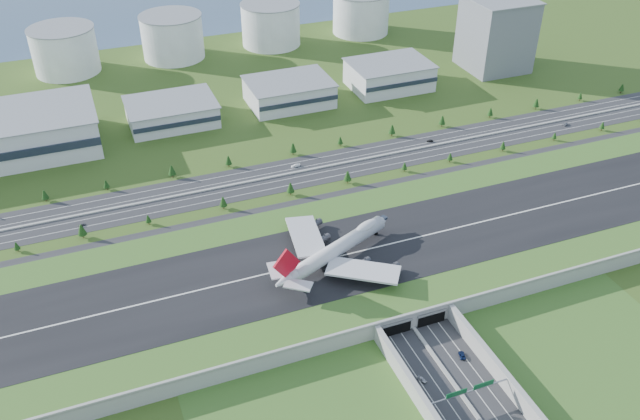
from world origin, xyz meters
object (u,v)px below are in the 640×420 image
object	(u,v)px
office_tower	(496,34)
fuel_tank_a	(65,50)
car_6	(566,124)
car_7	(296,166)
car_0	(422,379)
car_4	(82,225)
car_2	(462,355)
boeing_747	(336,249)
car_5	(430,141)

from	to	relation	value
office_tower	fuel_tank_a	distance (m)	340.18
car_6	car_7	xyz separation A→B (m)	(-191.12, 13.83, 0.09)
car_0	car_4	xyz separation A→B (m)	(-118.82, 162.58, -0.09)
car_2	car_7	distance (m)	174.88
car_6	office_tower	bearing A→B (deg)	-26.19
car_7	car_2	bearing A→B (deg)	1.97
car_0	car_4	world-z (taller)	car_0
car_2	car_7	world-z (taller)	car_7
office_tower	car_7	distance (m)	223.54
office_tower	boeing_747	xyz separation A→B (m)	(-217.65, -197.20, -12.68)
fuel_tank_a	car_6	bearing A→B (deg)	-35.63
office_tower	car_2	world-z (taller)	office_tower
office_tower	car_7	xyz separation A→B (m)	(-201.51, -93.07, -26.55)
office_tower	boeing_747	size ratio (longest dim) A/B	0.75
car_2	car_7	size ratio (longest dim) A/B	0.88
car_7	car_4	bearing A→B (deg)	-84.41
car_0	car_6	size ratio (longest dim) A/B	0.83
fuel_tank_a	car_6	world-z (taller)	fuel_tank_a
car_6	car_7	bearing A→B (deg)	65.22
car_2	car_6	distance (m)	240.11
fuel_tank_a	car_7	distance (m)	240.02
boeing_747	car_4	world-z (taller)	boeing_747
car_4	car_5	distance (m)	221.82
car_4	boeing_747	bearing A→B (deg)	-147.32
boeing_747	car_2	size ratio (longest dim) A/B	14.47
office_tower	car_0	size ratio (longest dim) A/B	12.48
car_0	car_2	distance (m)	22.80
fuel_tank_a	car_7	bearing A→B (deg)	-60.34
office_tower	car_6	bearing A→B (deg)	-95.55
fuel_tank_a	car_0	distance (m)	403.49
car_2	car_5	xyz separation A→B (m)	(80.33, 173.04, -0.04)
fuel_tank_a	car_4	world-z (taller)	fuel_tank_a
office_tower	car_2	xyz separation A→B (m)	(-188.90, -267.49, -26.68)
car_7	fuel_tank_a	bearing A→B (deg)	-152.51
fuel_tank_a	boeing_747	xyz separation A→B (m)	(102.35, -312.20, -2.68)
fuel_tank_a	car_7	size ratio (longest dim) A/B	8.72
car_4	car_7	distance (m)	129.48
fuel_tank_a	car_6	distance (m)	381.28
office_tower	boeing_747	world-z (taller)	office_tower
office_tower	car_6	size ratio (longest dim) A/B	10.35
fuel_tank_a	car_4	bearing A→B (deg)	-92.49
car_5	boeing_747	bearing A→B (deg)	-33.83
car_2	car_6	world-z (taller)	car_6
car_5	car_7	size ratio (longest dim) A/B	0.71
car_2	car_4	xyz separation A→B (m)	(-140.91, 156.95, -0.04)
car_4	car_6	bearing A→B (deg)	-108.97
boeing_747	car_6	distance (m)	226.51
car_5	car_2	bearing A→B (deg)	-12.02
fuel_tank_a	car_5	world-z (taller)	fuel_tank_a
car_0	car_6	xyz separation A→B (m)	(200.59, 166.23, -0.01)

